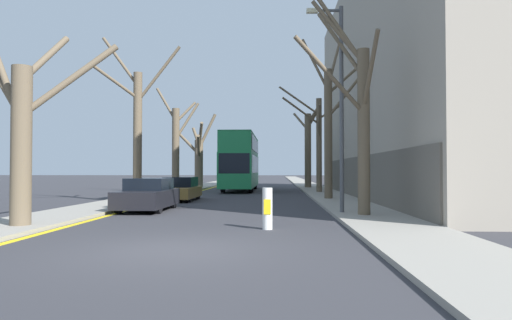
{
  "coord_description": "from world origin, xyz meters",
  "views": [
    {
      "loc": [
        2.24,
        -9.65,
        1.7
      ],
      "look_at": [
        0.73,
        22.73,
        2.44
      ],
      "focal_mm": 32.0,
      "sensor_mm": 36.0,
      "label": 1
    }
  ],
  "objects_px": {
    "parked_car_1": "(180,189)",
    "lamp_post": "(339,98)",
    "street_tree_right_1": "(329,123)",
    "traffic_bollard": "(267,209)",
    "street_tree_left_3": "(199,157)",
    "double_decker_bus": "(241,160)",
    "street_tree_left_2": "(176,145)",
    "street_tree_left_1": "(137,128)",
    "parked_car_0": "(148,195)",
    "street_tree_right_2": "(318,140)",
    "street_tree_right_3": "(308,147)",
    "street_tree_right_0": "(358,112)",
    "street_tree_left_0": "(23,128)"
  },
  "relations": [
    {
      "from": "parked_car_1",
      "to": "lamp_post",
      "type": "distance_m",
      "value": 11.84
    },
    {
      "from": "lamp_post",
      "to": "street_tree_left_3",
      "type": "bearing_deg",
      "value": 110.82
    },
    {
      "from": "street_tree_right_0",
      "to": "double_decker_bus",
      "type": "height_order",
      "value": "street_tree_right_0"
    },
    {
      "from": "street_tree_left_2",
      "to": "double_decker_bus",
      "type": "bearing_deg",
      "value": 46.36
    },
    {
      "from": "lamp_post",
      "to": "street_tree_left_1",
      "type": "bearing_deg",
      "value": 147.59
    },
    {
      "from": "street_tree_left_2",
      "to": "street_tree_right_3",
      "type": "distance_m",
      "value": 13.94
    },
    {
      "from": "parked_car_0",
      "to": "street_tree_left_2",
      "type": "bearing_deg",
      "value": 98.11
    },
    {
      "from": "street_tree_left_1",
      "to": "parked_car_0",
      "type": "bearing_deg",
      "value": -67.07
    },
    {
      "from": "street_tree_left_2",
      "to": "street_tree_left_3",
      "type": "distance_m",
      "value": 9.73
    },
    {
      "from": "parked_car_0",
      "to": "lamp_post",
      "type": "height_order",
      "value": "lamp_post"
    },
    {
      "from": "parked_car_1",
      "to": "lamp_post",
      "type": "height_order",
      "value": "lamp_post"
    },
    {
      "from": "parked_car_1",
      "to": "street_tree_right_3",
      "type": "bearing_deg",
      "value": 64.43
    },
    {
      "from": "parked_car_0",
      "to": "traffic_bollard",
      "type": "bearing_deg",
      "value": -48.93
    },
    {
      "from": "street_tree_right_1",
      "to": "parked_car_0",
      "type": "height_order",
      "value": "street_tree_right_1"
    },
    {
      "from": "street_tree_left_0",
      "to": "street_tree_left_1",
      "type": "relative_size",
      "value": 0.69
    },
    {
      "from": "street_tree_left_0",
      "to": "street_tree_right_0",
      "type": "height_order",
      "value": "street_tree_right_0"
    },
    {
      "from": "street_tree_left_2",
      "to": "street_tree_left_3",
      "type": "bearing_deg",
      "value": 89.96
    },
    {
      "from": "street_tree_right_3",
      "to": "street_tree_left_0",
      "type": "bearing_deg",
      "value": -109.16
    },
    {
      "from": "street_tree_right_3",
      "to": "street_tree_right_2",
      "type": "bearing_deg",
      "value": -89.37
    },
    {
      "from": "street_tree_right_3",
      "to": "double_decker_bus",
      "type": "xyz_separation_m",
      "value": [
        -5.97,
        -4.58,
        -1.26
      ]
    },
    {
      "from": "street_tree_left_2",
      "to": "parked_car_0",
      "type": "xyz_separation_m",
      "value": [
        2.07,
        -14.56,
        -2.93
      ]
    },
    {
      "from": "street_tree_right_0",
      "to": "double_decker_bus",
      "type": "distance_m",
      "value": 22.7
    },
    {
      "from": "street_tree_left_2",
      "to": "parked_car_1",
      "type": "height_order",
      "value": "street_tree_left_2"
    },
    {
      "from": "street_tree_right_3",
      "to": "lamp_post",
      "type": "bearing_deg",
      "value": -91.23
    },
    {
      "from": "street_tree_left_3",
      "to": "street_tree_left_0",
      "type": "bearing_deg",
      "value": -89.9
    },
    {
      "from": "street_tree_left_2",
      "to": "lamp_post",
      "type": "relative_size",
      "value": 1.01
    },
    {
      "from": "street_tree_left_3",
      "to": "street_tree_right_2",
      "type": "bearing_deg",
      "value": -41.88
    },
    {
      "from": "double_decker_bus",
      "to": "parked_car_1",
      "type": "distance_m",
      "value": 13.24
    },
    {
      "from": "double_decker_bus",
      "to": "street_tree_right_1",
      "type": "bearing_deg",
      "value": -63.83
    },
    {
      "from": "street_tree_right_2",
      "to": "street_tree_right_3",
      "type": "bearing_deg",
      "value": 90.63
    },
    {
      "from": "street_tree_right_0",
      "to": "parked_car_1",
      "type": "distance_m",
      "value": 12.68
    },
    {
      "from": "street_tree_right_1",
      "to": "traffic_bollard",
      "type": "bearing_deg",
      "value": -104.18
    },
    {
      "from": "street_tree_left_0",
      "to": "street_tree_left_3",
      "type": "height_order",
      "value": "street_tree_left_3"
    },
    {
      "from": "double_decker_bus",
      "to": "traffic_bollard",
      "type": "bearing_deg",
      "value": -83.66
    },
    {
      "from": "street_tree_right_0",
      "to": "street_tree_right_3",
      "type": "xyz_separation_m",
      "value": [
        -0.02,
        26.45,
        0.1
      ]
    },
    {
      "from": "lamp_post",
      "to": "traffic_bollard",
      "type": "relative_size",
      "value": 6.65
    },
    {
      "from": "street_tree_right_1",
      "to": "double_decker_bus",
      "type": "xyz_separation_m",
      "value": [
        -6.05,
        12.31,
        -1.75
      ]
    },
    {
      "from": "street_tree_right_3",
      "to": "double_decker_bus",
      "type": "relative_size",
      "value": 0.68
    },
    {
      "from": "parked_car_1",
      "to": "traffic_bollard",
      "type": "bearing_deg",
      "value": -67.18
    },
    {
      "from": "street_tree_left_2",
      "to": "double_decker_bus",
      "type": "height_order",
      "value": "street_tree_left_2"
    },
    {
      "from": "street_tree_left_2",
      "to": "street_tree_right_1",
      "type": "relative_size",
      "value": 0.83
    },
    {
      "from": "street_tree_left_2",
      "to": "street_tree_right_2",
      "type": "bearing_deg",
      "value": 1.57
    },
    {
      "from": "street_tree_left_2",
      "to": "street_tree_right_1",
      "type": "height_order",
      "value": "street_tree_right_1"
    },
    {
      "from": "street_tree_right_0",
      "to": "parked_car_0",
      "type": "height_order",
      "value": "street_tree_right_0"
    },
    {
      "from": "street_tree_left_1",
      "to": "street_tree_right_3",
      "type": "height_order",
      "value": "street_tree_left_1"
    },
    {
      "from": "street_tree_right_3",
      "to": "traffic_bollard",
      "type": "distance_m",
      "value": 30.1
    },
    {
      "from": "street_tree_left_3",
      "to": "double_decker_bus",
      "type": "distance_m",
      "value": 6.74
    },
    {
      "from": "street_tree_left_3",
      "to": "street_tree_right_0",
      "type": "distance_m",
      "value": 28.87
    },
    {
      "from": "street_tree_left_1",
      "to": "double_decker_bus",
      "type": "relative_size",
      "value": 0.75
    },
    {
      "from": "lamp_post",
      "to": "double_decker_bus",
      "type": "bearing_deg",
      "value": 104.54
    }
  ]
}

